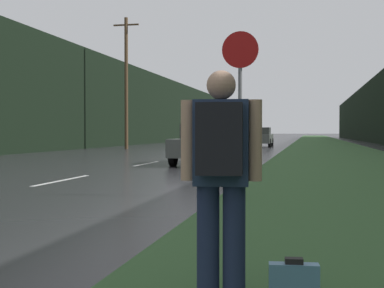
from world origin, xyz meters
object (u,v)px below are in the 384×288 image
object	(u,v)px
car_passing_far	(260,137)
suitcase	(294,283)
hitchhiker_with_backpack	(221,170)
stop_sign	(240,97)
car_passing_near	(204,144)

from	to	relation	value
car_passing_far	suitcase	bearing A→B (deg)	95.46
hitchhiker_with_backpack	car_passing_far	bearing A→B (deg)	88.79
hitchhiker_with_backpack	car_passing_far	world-z (taller)	hitchhiker_with_backpack
stop_sign	car_passing_near	size ratio (longest dim) A/B	0.68
car_passing_near	car_passing_far	bearing A→B (deg)	-90.00
stop_sign	car_passing_near	distance (m)	10.06
suitcase	car_passing_far	distance (m)	38.66
car_passing_near	hitchhiker_with_backpack	bearing A→B (deg)	101.44
suitcase	hitchhiker_with_backpack	bearing A→B (deg)	-170.99
car_passing_far	hitchhiker_with_backpack	bearing A→B (deg)	94.71
hitchhiker_with_backpack	car_passing_near	world-z (taller)	hitchhiker_with_backpack
stop_sign	hitchhiker_with_backpack	size ratio (longest dim) A/B	1.85
stop_sign	suitcase	size ratio (longest dim) A/B	8.48
car_passing_near	suitcase	bearing A→B (deg)	103.28
stop_sign	car_passing_near	world-z (taller)	stop_sign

